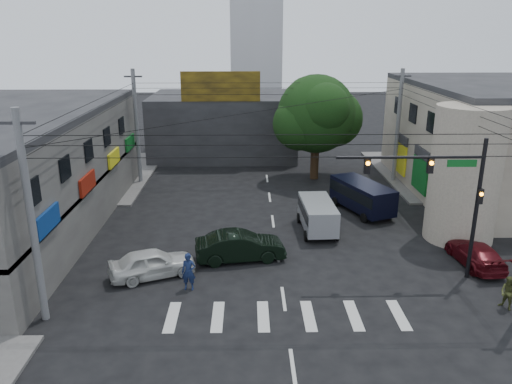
{
  "coord_description": "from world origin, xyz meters",
  "views": [
    {
      "loc": [
        -1.65,
        -23.67,
        11.96
      ],
      "look_at": [
        -1.17,
        4.0,
        3.01
      ],
      "focal_mm": 35.0,
      "sensor_mm": 36.0,
      "label": 1
    }
  ],
  "objects_px": {
    "utility_pole_near_left": "(31,220)",
    "silver_minivan": "(318,217)",
    "traffic_gantry": "(445,187)",
    "navy_van": "(362,198)",
    "utility_pole_far_right": "(398,127)",
    "traffic_officer": "(189,272)",
    "pedestrian_olive": "(509,293)",
    "maroon_sedan": "(475,254)",
    "dark_sedan": "(240,246)",
    "white_compact": "(152,263)",
    "street_tree": "(316,114)",
    "utility_pole_far_left": "(137,128)"
  },
  "relations": [
    {
      "from": "maroon_sedan",
      "to": "utility_pole_near_left",
      "type": "bearing_deg",
      "value": 9.35
    },
    {
      "from": "street_tree",
      "to": "dark_sedan",
      "type": "height_order",
      "value": "street_tree"
    },
    {
      "from": "utility_pole_near_left",
      "to": "silver_minivan",
      "type": "bearing_deg",
      "value": 36.61
    },
    {
      "from": "street_tree",
      "to": "traffic_gantry",
      "type": "distance_m",
      "value": 18.42
    },
    {
      "from": "pedestrian_olive",
      "to": "street_tree",
      "type": "bearing_deg",
      "value": 162.81
    },
    {
      "from": "utility_pole_far_left",
      "to": "white_compact",
      "type": "height_order",
      "value": "utility_pole_far_left"
    },
    {
      "from": "traffic_gantry",
      "to": "white_compact",
      "type": "relative_size",
      "value": 1.54
    },
    {
      "from": "white_compact",
      "to": "pedestrian_olive",
      "type": "height_order",
      "value": "pedestrian_olive"
    },
    {
      "from": "maroon_sedan",
      "to": "street_tree",
      "type": "bearing_deg",
      "value": -72.43
    },
    {
      "from": "maroon_sedan",
      "to": "pedestrian_olive",
      "type": "distance_m",
      "value": 4.51
    },
    {
      "from": "utility_pole_far_right",
      "to": "traffic_officer",
      "type": "bearing_deg",
      "value": -129.84
    },
    {
      "from": "silver_minivan",
      "to": "navy_van",
      "type": "relative_size",
      "value": 0.8
    },
    {
      "from": "traffic_gantry",
      "to": "maroon_sedan",
      "type": "distance_m",
      "value": 5.18
    },
    {
      "from": "traffic_gantry",
      "to": "utility_pole_near_left",
      "type": "distance_m",
      "value": 18.66
    },
    {
      "from": "dark_sedan",
      "to": "pedestrian_olive",
      "type": "height_order",
      "value": "dark_sedan"
    },
    {
      "from": "traffic_gantry",
      "to": "street_tree",
      "type": "bearing_deg",
      "value": 101.99
    },
    {
      "from": "utility_pole_near_left",
      "to": "traffic_officer",
      "type": "bearing_deg",
      "value": 22.68
    },
    {
      "from": "white_compact",
      "to": "traffic_officer",
      "type": "height_order",
      "value": "traffic_officer"
    },
    {
      "from": "dark_sedan",
      "to": "white_compact",
      "type": "height_order",
      "value": "dark_sedan"
    },
    {
      "from": "pedestrian_olive",
      "to": "silver_minivan",
      "type": "bearing_deg",
      "value": -175.07
    },
    {
      "from": "street_tree",
      "to": "utility_pole_far_left",
      "type": "height_order",
      "value": "utility_pole_far_left"
    },
    {
      "from": "utility_pole_far_left",
      "to": "utility_pole_far_right",
      "type": "xyz_separation_m",
      "value": [
        21.0,
        0.0,
        0.0
      ]
    },
    {
      "from": "street_tree",
      "to": "utility_pole_far_left",
      "type": "distance_m",
      "value": 14.56
    },
    {
      "from": "maroon_sedan",
      "to": "traffic_officer",
      "type": "height_order",
      "value": "traffic_officer"
    },
    {
      "from": "utility_pole_far_left",
      "to": "utility_pole_far_right",
      "type": "distance_m",
      "value": 21.0
    },
    {
      "from": "white_compact",
      "to": "silver_minivan",
      "type": "relative_size",
      "value": 1.04
    },
    {
      "from": "utility_pole_far_left",
      "to": "navy_van",
      "type": "relative_size",
      "value": 1.64
    },
    {
      "from": "pedestrian_olive",
      "to": "utility_pole_far_right",
      "type": "bearing_deg",
      "value": 145.48
    },
    {
      "from": "traffic_officer",
      "to": "pedestrian_olive",
      "type": "xyz_separation_m",
      "value": [
        14.52,
        -2.06,
        -0.15
      ]
    },
    {
      "from": "utility_pole_near_left",
      "to": "pedestrian_olive",
      "type": "xyz_separation_m",
      "value": [
        20.5,
        0.44,
        -3.82
      ]
    },
    {
      "from": "street_tree",
      "to": "utility_pole_far_left",
      "type": "xyz_separation_m",
      "value": [
        -14.5,
        -1.0,
        -0.87
      ]
    },
    {
      "from": "utility_pole_near_left",
      "to": "maroon_sedan",
      "type": "bearing_deg",
      "value": 13.19
    },
    {
      "from": "dark_sedan",
      "to": "white_compact",
      "type": "relative_size",
      "value": 1.08
    },
    {
      "from": "utility_pole_far_right",
      "to": "dark_sedan",
      "type": "distance_m",
      "value": 19.76
    },
    {
      "from": "street_tree",
      "to": "maroon_sedan",
      "type": "xyz_separation_m",
      "value": [
        6.5,
        -16.58,
        -4.84
      ]
    },
    {
      "from": "traffic_gantry",
      "to": "utility_pole_near_left",
      "type": "xyz_separation_m",
      "value": [
        -18.32,
        -3.5,
        -0.23
      ]
    },
    {
      "from": "traffic_gantry",
      "to": "dark_sedan",
      "type": "bearing_deg",
      "value": 167.18
    },
    {
      "from": "utility_pole_far_right",
      "to": "traffic_officer",
      "type": "distance_m",
      "value": 23.73
    },
    {
      "from": "utility_pole_near_left",
      "to": "utility_pole_far_right",
      "type": "height_order",
      "value": "same"
    },
    {
      "from": "maroon_sedan",
      "to": "dark_sedan",
      "type": "bearing_deg",
      "value": -7.6
    },
    {
      "from": "street_tree",
      "to": "navy_van",
      "type": "relative_size",
      "value": 1.55
    },
    {
      "from": "navy_van",
      "to": "pedestrian_olive",
      "type": "distance_m",
      "value": 13.3
    },
    {
      "from": "white_compact",
      "to": "pedestrian_olive",
      "type": "distance_m",
      "value": 16.87
    },
    {
      "from": "utility_pole_near_left",
      "to": "navy_van",
      "type": "bearing_deg",
      "value": 38.28
    },
    {
      "from": "utility_pole_far_left",
      "to": "street_tree",
      "type": "bearing_deg",
      "value": 3.95
    },
    {
      "from": "traffic_gantry",
      "to": "silver_minivan",
      "type": "height_order",
      "value": "traffic_gantry"
    },
    {
      "from": "street_tree",
      "to": "utility_pole_far_left",
      "type": "bearing_deg",
      "value": -176.05
    },
    {
      "from": "street_tree",
      "to": "utility_pole_far_right",
      "type": "xyz_separation_m",
      "value": [
        6.5,
        -1.0,
        -0.87
      ]
    },
    {
      "from": "dark_sedan",
      "to": "utility_pole_near_left",
      "type": "bearing_deg",
      "value": 115.3
    },
    {
      "from": "traffic_gantry",
      "to": "white_compact",
      "type": "xyz_separation_m",
      "value": [
        -14.34,
        0.38,
        -4.09
      ]
    }
  ]
}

